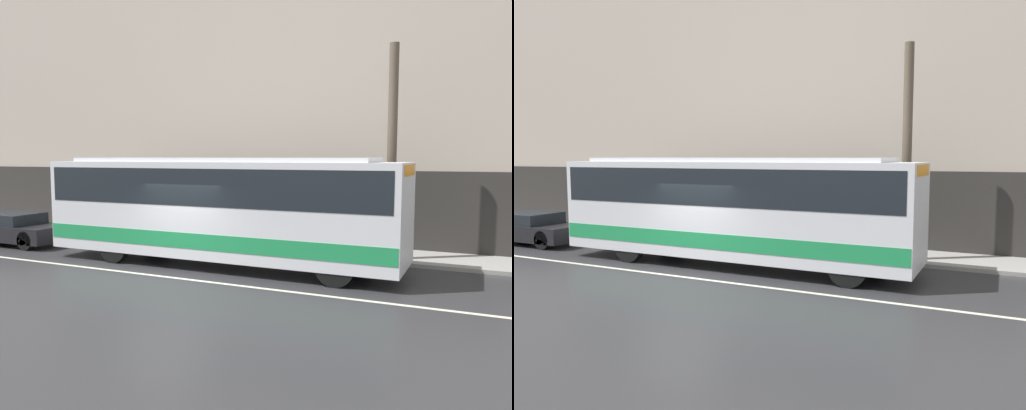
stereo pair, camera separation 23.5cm
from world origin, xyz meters
The scene contains 8 objects.
ground_plane centered at (0.00, 0.00, 0.00)m, with size 60.00×60.00×0.00m, color #2D2D30.
sidewalk centered at (0.00, 5.18, 0.06)m, with size 60.00×2.37×0.12m.
building_facade centered at (0.00, 6.51, 6.60)m, with size 60.00×0.35×13.63m.
lane_stripe centered at (0.00, 0.00, 0.00)m, with size 54.00×0.14×0.01m.
transit_bus centered at (0.54, 1.99, 1.83)m, with size 11.06×2.49×3.25m.
sedan_dark_behind centered at (-8.32, 1.99, 0.57)m, with size 4.33×1.77×1.17m.
utility_pole_near centered at (5.20, 4.43, 3.39)m, with size 0.29×0.29×6.54m.
pedestrian_waiting centered at (-0.38, 4.77, 0.84)m, with size 0.36×0.36×1.57m.
Camera 1 is at (7.80, -11.14, 3.27)m, focal length 35.00 mm.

